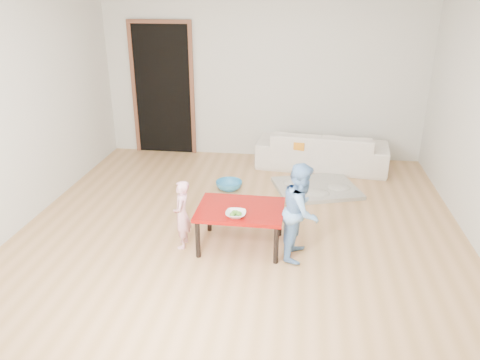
% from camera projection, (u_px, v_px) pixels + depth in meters
% --- Properties ---
extents(floor, '(5.00, 5.00, 0.01)m').
position_uv_depth(floor, '(242.00, 225.00, 5.43)').
color(floor, '#B3834C').
rests_on(floor, ground).
extents(back_wall, '(5.00, 0.02, 2.60)m').
position_uv_depth(back_wall, '(263.00, 75.00, 7.23)').
color(back_wall, beige).
rests_on(back_wall, floor).
extents(left_wall, '(0.02, 5.00, 2.60)m').
position_uv_depth(left_wall, '(22.00, 109.00, 5.24)').
color(left_wall, beige).
rests_on(left_wall, floor).
extents(doorway, '(1.02, 0.08, 2.11)m').
position_uv_depth(doorway, '(163.00, 90.00, 7.51)').
color(doorway, brown).
rests_on(doorway, back_wall).
extents(sofa, '(2.00, 0.95, 0.56)m').
position_uv_depth(sofa, '(322.00, 149.00, 7.09)').
color(sofa, beige).
rests_on(sofa, floor).
extents(cushion, '(0.52, 0.49, 0.11)m').
position_uv_depth(cushion, '(294.00, 142.00, 6.96)').
color(cushion, orange).
rests_on(cushion, sofa).
extents(red_table, '(0.90, 0.68, 0.45)m').
position_uv_depth(red_table, '(241.00, 227.00, 4.92)').
color(red_table, maroon).
rests_on(red_table, floor).
extents(bowl, '(0.20, 0.20, 0.05)m').
position_uv_depth(bowl, '(236.00, 214.00, 4.65)').
color(bowl, white).
rests_on(bowl, red_table).
extents(broccoli, '(0.12, 0.12, 0.06)m').
position_uv_depth(broccoli, '(236.00, 214.00, 4.64)').
color(broccoli, '#2D5919').
rests_on(broccoli, red_table).
extents(child_pink, '(0.20, 0.28, 0.74)m').
position_uv_depth(child_pink, '(182.00, 215.00, 4.86)').
color(child_pink, '#E46881').
rests_on(child_pink, floor).
extents(child_blue, '(0.46, 0.54, 1.00)m').
position_uv_depth(child_blue, '(301.00, 211.00, 4.64)').
color(child_blue, '#6191E0').
rests_on(child_blue, floor).
extents(basin, '(0.36, 0.36, 0.11)m').
position_uv_depth(basin, '(229.00, 185.00, 6.38)').
color(basin, teal).
rests_on(basin, floor).
extents(blanket, '(1.28, 1.16, 0.05)m').
position_uv_depth(blanket, '(316.00, 188.00, 6.37)').
color(blanket, '#B8B4A3').
rests_on(blanket, floor).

